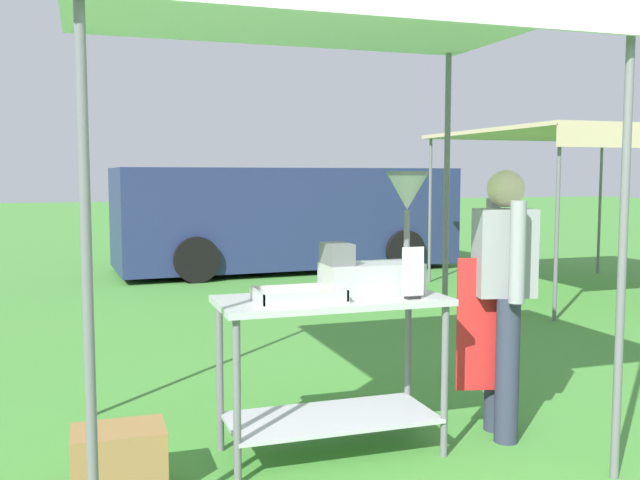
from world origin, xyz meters
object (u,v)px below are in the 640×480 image
at_px(stall_canopy, 326,22).
at_px(van_navy, 286,217).
at_px(donut_fryer, 378,253).
at_px(menu_sign, 413,276).
at_px(neighbour_tent, 588,136).
at_px(vendor, 502,289).
at_px(supply_crate, 119,460).
at_px(donut_cart, 331,343).
at_px(donut_tray, 300,298).

distance_m(stall_canopy, van_navy, 8.08).
relative_size(donut_fryer, menu_sign, 2.45).
bearing_deg(donut_fryer, neighbour_tent, 41.20).
height_order(menu_sign, vendor, vendor).
bearing_deg(stall_canopy, neighbour_tent, 39.02).
bearing_deg(supply_crate, donut_cart, 6.96).
height_order(donut_tray, vendor, vendor).
relative_size(menu_sign, van_navy, 0.05).
distance_m(supply_crate, neighbour_tent, 7.80).
relative_size(donut_tray, menu_sign, 1.65).
distance_m(donut_tray, menu_sign, 0.63).
bearing_deg(donut_cart, menu_sign, -23.85).
bearing_deg(donut_cart, vendor, -3.36).
relative_size(stall_canopy, neighbour_tent, 0.87).
height_order(donut_cart, donut_fryer, donut_fryer).
distance_m(donut_cart, neighbour_tent, 6.70).
distance_m(donut_fryer, neighbour_tent, 6.37).
height_order(donut_cart, vendor, vendor).
bearing_deg(stall_canopy, vendor, -8.65).
relative_size(donut_cart, van_navy, 0.23).
xyz_separation_m(menu_sign, van_navy, (1.50, 7.98, -0.14)).
xyz_separation_m(donut_cart, van_navy, (1.91, 7.80, 0.24)).
height_order(donut_fryer, van_navy, van_navy).
bearing_deg(stall_canopy, donut_tray, -140.46).
relative_size(supply_crate, van_navy, 0.08).
xyz_separation_m(donut_tray, neighbour_tent, (5.24, 4.25, 1.17)).
distance_m(donut_cart, menu_sign, 0.59).
xyz_separation_m(menu_sign, neighbour_tent, (4.62, 4.36, 1.07)).
height_order(donut_fryer, vendor, vendor).
bearing_deg(menu_sign, vendor, 10.51).
bearing_deg(van_navy, donut_cart, -103.75).
bearing_deg(donut_tray, van_navy, 74.98).
height_order(donut_fryer, neighbour_tent, neighbour_tent).
bearing_deg(donut_fryer, donut_cart, -174.17).
bearing_deg(supply_crate, donut_fryer, 6.73).
xyz_separation_m(vendor, supply_crate, (-2.23, -0.08, -0.74)).
bearing_deg(vendor, neighbour_tent, 46.87).
relative_size(donut_fryer, supply_crate, 1.53).
bearing_deg(neighbour_tent, menu_sign, -136.66).
relative_size(donut_tray, supply_crate, 1.03).
distance_m(donut_fryer, menu_sign, 0.27).
bearing_deg(vendor, stall_canopy, 171.35).
distance_m(donut_tray, donut_fryer, 0.55).
bearing_deg(donut_tray, vendor, 0.25).
bearing_deg(donut_cart, stall_canopy, 90.00).
relative_size(stall_canopy, donut_cart, 2.18).
bearing_deg(van_navy, donut_tray, -105.02).
bearing_deg(donut_tray, donut_fryer, 11.13).
distance_m(stall_canopy, vendor, 1.86).
height_order(menu_sign, neighbour_tent, neighbour_tent).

